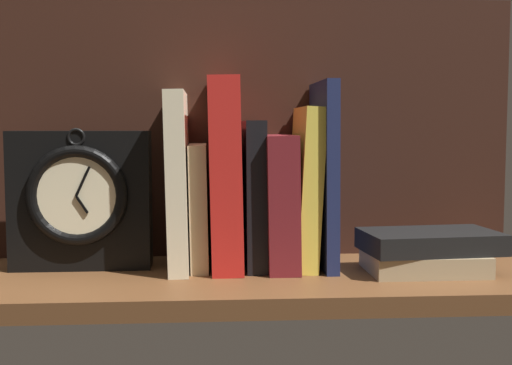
% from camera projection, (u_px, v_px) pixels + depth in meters
% --- Properties ---
extents(ground_plane, '(0.79, 0.27, 0.03)m').
position_uv_depth(ground_plane, '(256.00, 282.00, 0.89)').
color(ground_plane, brown).
extents(back_panel, '(0.79, 0.01, 0.38)m').
position_uv_depth(back_panel, '(250.00, 128.00, 1.01)').
color(back_panel, black).
rests_on(back_panel, ground_plane).
extents(book_cream_twain, '(0.03, 0.16, 0.24)m').
position_uv_depth(book_cream_twain, '(178.00, 180.00, 0.92)').
color(book_cream_twain, beige).
rests_on(book_cream_twain, ground_plane).
extents(book_tan_shortstories, '(0.03, 0.12, 0.17)m').
position_uv_depth(book_tan_shortstories, '(199.00, 206.00, 0.93)').
color(book_tan_shortstories, tan).
rests_on(book_tan_shortstories, ground_plane).
extents(book_red_requiem, '(0.05, 0.15, 0.26)m').
position_uv_depth(book_red_requiem, '(225.00, 174.00, 0.92)').
color(book_red_requiem, red).
rests_on(book_red_requiem, ground_plane).
extents(book_black_skeptic, '(0.03, 0.13, 0.20)m').
position_uv_depth(book_black_skeptic, '(252.00, 194.00, 0.93)').
color(book_black_skeptic, black).
rests_on(book_black_skeptic, ground_plane).
extents(book_maroon_dawkins, '(0.05, 0.16, 0.18)m').
position_uv_depth(book_maroon_dawkins, '(279.00, 201.00, 0.93)').
color(book_maroon_dawkins, maroon).
rests_on(book_maroon_dawkins, ground_plane).
extents(book_yellow_seinlanguage, '(0.04, 0.14, 0.22)m').
position_uv_depth(book_yellow_seinlanguage, '(305.00, 187.00, 0.93)').
color(book_yellow_seinlanguage, gold).
rests_on(book_yellow_seinlanguage, ground_plane).
extents(book_navy_bierce, '(0.02, 0.15, 0.26)m').
position_uv_depth(book_navy_bierce, '(324.00, 174.00, 0.93)').
color(book_navy_bierce, '#192147').
rests_on(book_navy_bierce, ground_plane).
extents(framed_clock, '(0.19, 0.06, 0.19)m').
position_uv_depth(framed_clock, '(80.00, 199.00, 0.91)').
color(framed_clock, black).
rests_on(framed_clock, ground_plane).
extents(book_stack_side, '(0.19, 0.12, 0.05)m').
position_uv_depth(book_stack_side, '(427.00, 251.00, 0.90)').
color(book_stack_side, '#9E8966').
rests_on(book_stack_side, ground_plane).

